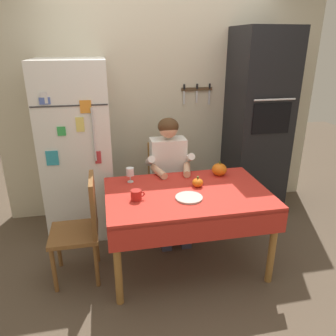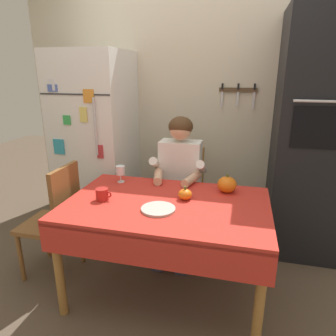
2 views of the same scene
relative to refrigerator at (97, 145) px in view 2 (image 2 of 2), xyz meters
The scene contains 13 objects.
ground_plane 1.62m from the refrigerator, 45.29° to the right, with size 10.00×10.00×0.00m, color brown.
back_wall_assembly 1.15m from the refrigerator, 21.32° to the left, with size 3.70×0.13×2.60m.
refrigerator is the anchor object (origin of this frame).
wall_oven 2.01m from the refrigerator, ahead, with size 0.60×0.64×2.10m.
dining_table 1.32m from the refrigerator, 42.91° to the right, with size 1.40×0.90×0.74m.
chair_behind_person 1.00m from the refrigerator, ahead, with size 0.40×0.40×0.93m.
seated_person 0.97m from the refrigerator, 17.02° to the right, with size 0.47×0.55×1.25m.
chair_left_side 0.93m from the refrigerator, 86.66° to the right, with size 0.40×0.40×0.93m.
coffee_mug 1.07m from the refrigerator, 61.72° to the right, with size 0.12×0.09×0.09m.
wine_glass 0.75m from the refrigerator, 48.99° to the right, with size 0.07×0.07×0.14m.
pumpkin_large 1.46m from the refrigerator, 22.96° to the right, with size 0.14×0.14×0.14m.
pumpkin_medium 1.33m from the refrigerator, 36.27° to the right, with size 0.10×0.10×0.10m.
serving_tray 1.37m from the refrigerator, 47.04° to the right, with size 0.23×0.23×0.02m, color #B7B2A8.
Camera 2 is at (0.47, -1.77, 1.60)m, focal length 32.33 mm.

